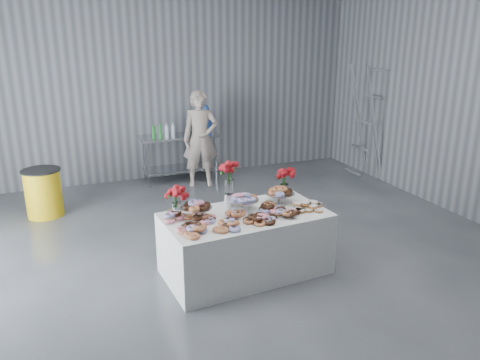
% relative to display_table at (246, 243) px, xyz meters
% --- Properties ---
extents(ground, '(9.00, 9.00, 0.00)m').
position_rel_display_table_xyz_m(ground, '(-0.16, -0.27, -0.38)').
color(ground, '#373A3E').
rests_on(ground, ground).
extents(room_walls, '(8.04, 9.04, 4.02)m').
position_rel_display_table_xyz_m(room_walls, '(-0.43, -0.20, 2.26)').
color(room_walls, slate).
rests_on(room_walls, ground).
extents(display_table, '(1.97, 1.15, 0.75)m').
position_rel_display_table_xyz_m(display_table, '(0.00, 0.00, 0.00)').
color(display_table, white).
rests_on(display_table, ground).
extents(prep_table, '(1.50, 0.60, 0.90)m').
position_rel_display_table_xyz_m(prep_table, '(0.19, 3.83, 0.24)').
color(prep_table, silver).
rests_on(prep_table, ground).
extents(donut_mounds, '(1.86, 0.94, 0.09)m').
position_rel_display_table_xyz_m(donut_mounds, '(0.00, -0.05, 0.42)').
color(donut_mounds, '#BE7745').
rests_on(donut_mounds, display_table).
extents(cake_stand_left, '(0.36, 0.36, 0.17)m').
position_rel_display_table_xyz_m(cake_stand_left, '(-0.56, 0.11, 0.52)').
color(cake_stand_left, silver).
rests_on(cake_stand_left, display_table).
extents(cake_stand_mid, '(0.36, 0.36, 0.17)m').
position_rel_display_table_xyz_m(cake_stand_mid, '(0.04, 0.15, 0.52)').
color(cake_stand_mid, silver).
rests_on(cake_stand_mid, display_table).
extents(cake_stand_right, '(0.36, 0.36, 0.17)m').
position_rel_display_table_xyz_m(cake_stand_right, '(0.54, 0.19, 0.52)').
color(cake_stand_right, silver).
rests_on(cake_stand_right, display_table).
extents(danish_pile, '(0.48, 0.48, 0.11)m').
position_rel_display_table_xyz_m(danish_pile, '(0.76, -0.09, 0.43)').
color(danish_pile, white).
rests_on(danish_pile, display_table).
extents(bouquet_left, '(0.26, 0.26, 0.42)m').
position_rel_display_table_xyz_m(bouquet_left, '(-0.77, 0.19, 0.67)').
color(bouquet_left, white).
rests_on(bouquet_left, display_table).
extents(bouquet_right, '(0.26, 0.26, 0.42)m').
position_rel_display_table_xyz_m(bouquet_right, '(0.67, 0.35, 0.67)').
color(bouquet_right, white).
rests_on(bouquet_right, display_table).
extents(bouquet_center, '(0.26, 0.26, 0.57)m').
position_rel_display_table_xyz_m(bouquet_center, '(-0.08, 0.34, 0.75)').
color(bouquet_center, silver).
rests_on(bouquet_center, display_table).
extents(water_jug, '(0.28, 0.28, 0.55)m').
position_rel_display_table_xyz_m(water_jug, '(0.69, 3.83, 0.77)').
color(water_jug, '#3C6BCC').
rests_on(water_jug, prep_table).
extents(drink_bottles, '(0.54, 0.08, 0.27)m').
position_rel_display_table_xyz_m(drink_bottles, '(-0.13, 3.73, 0.66)').
color(drink_bottles, '#268C33').
rests_on(drink_bottles, prep_table).
extents(person, '(0.72, 0.55, 1.78)m').
position_rel_display_table_xyz_m(person, '(0.49, 3.42, 0.51)').
color(person, '#CC8C93').
rests_on(person, ground).
extents(trash_barrel, '(0.59, 0.59, 0.75)m').
position_rel_display_table_xyz_m(trash_barrel, '(-2.26, 2.84, 0.00)').
color(trash_barrel, yellow).
rests_on(trash_barrel, ground).
extents(stepladder, '(0.75, 0.55, 2.21)m').
position_rel_display_table_xyz_m(stepladder, '(3.59, 2.70, 0.74)').
color(stepladder, silver).
rests_on(stepladder, ground).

